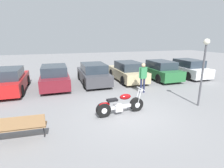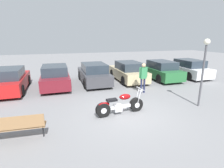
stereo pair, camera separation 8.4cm
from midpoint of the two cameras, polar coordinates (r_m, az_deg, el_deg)
ground_plane at (r=7.67m, az=4.82°, el=-9.67°), size 60.00×60.00×0.00m
motorcycle at (r=7.51m, az=2.27°, el=-6.94°), size 2.18×0.62×1.04m
parked_car_red at (r=12.15m, az=-30.76°, el=0.93°), size 1.80×4.16×1.44m
parked_car_maroon at (r=12.11m, az=-18.39°, el=2.27°), size 1.80×4.16×1.44m
parked_car_dark_grey at (r=12.46m, az=-6.31°, el=3.30°), size 1.80×4.16×1.44m
parked_car_champagne at (r=13.22m, az=4.86°, el=4.02°), size 1.80×4.16×1.44m
parked_car_green at (r=14.22m, az=15.03°, el=4.35°), size 1.80×4.16×1.44m
parked_car_white at (r=15.80m, az=23.00°, el=4.70°), size 1.80×4.16×1.44m
park_bench at (r=6.31m, az=-29.06°, el=-11.89°), size 1.74×0.51×0.89m
lamp_post at (r=8.95m, az=27.62°, el=6.65°), size 0.27×0.27×3.14m
person_standing at (r=10.29m, az=9.85°, el=2.80°), size 0.52×0.24×1.76m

